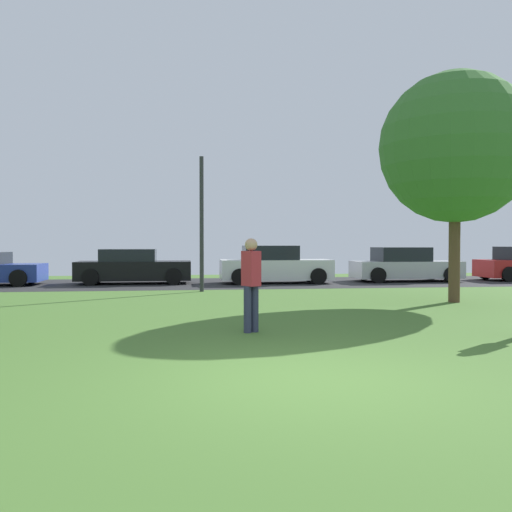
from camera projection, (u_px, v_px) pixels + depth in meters
The scene contains 8 objects.
ground_plane at pixel (306, 380), 6.50m from camera, with size 44.00×44.00×0.00m, color #47702D.
road_strip at pixel (219, 283), 22.36m from camera, with size 44.00×6.40×0.01m, color #28282B.
birch_tree_lone at pixel (455, 148), 15.05m from camera, with size 4.10×4.10×6.27m.
person_catcher at pixel (251, 280), 9.99m from camera, with size 0.35×0.39×1.70m.
parked_car_black at pixel (133, 268), 22.09m from camera, with size 4.47×2.02×1.38m.
parked_car_white at pixel (274, 266), 22.33m from camera, with size 4.45×1.94×1.52m.
parked_car_silver at pixel (405, 266), 23.39m from camera, with size 4.44×2.06×1.44m.
street_lamp_post at pixel (202, 224), 18.43m from camera, with size 0.14×0.14×4.50m, color #2D2D33.
Camera 1 is at (-1.43, -6.33, 1.61)m, focal length 38.85 mm.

